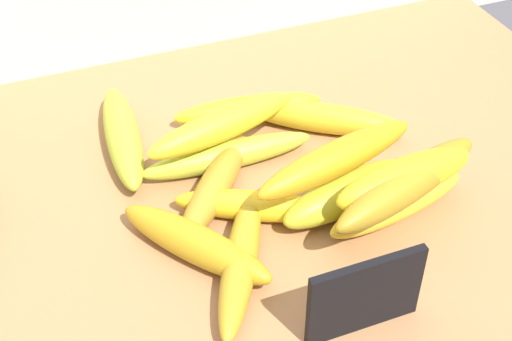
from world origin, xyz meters
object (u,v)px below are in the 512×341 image
banana_0 (248,109)px  banana_11 (408,183)px  banana_8 (195,243)px  banana_10 (405,178)px  banana_9 (397,203)px  chalkboard_sign (364,298)px  banana_3 (215,186)px  banana_12 (337,158)px  banana_6 (254,206)px  banana_4 (345,191)px  banana_7 (122,136)px  banana_13 (222,125)px  banana_1 (241,261)px  banana_2 (228,155)px  banana_5 (323,118)px

banana_0 → banana_11: banana_11 is taller
banana_8 → banana_10: size_ratio=1.09×
banana_9 → chalkboard_sign: bearing=-131.6°
chalkboard_sign → banana_11: bearing=45.3°
banana_3 → banana_8: banana_8 is taller
banana_12 → banana_6: bearing=173.2°
chalkboard_sign → banana_0: chalkboard_sign is taller
banana_4 → banana_7: bearing=137.3°
banana_4 → banana_13: (-9.49, 12.10, 2.88)cm
banana_7 → banana_10: 32.93cm
banana_1 → banana_13: (4.18, 16.95, 3.46)cm
banana_2 → banana_4: banana_4 is taller
banana_0 → banana_3: (-8.48, -12.08, 0.08)cm
banana_4 → banana_7: size_ratio=0.84×
banana_5 → banana_10: banana_10 is taller
banana_7 → banana_9: size_ratio=1.12×
banana_0 → banana_1: (-9.67, -23.18, -0.02)cm
banana_2 → banana_12: banana_12 is taller
chalkboard_sign → banana_1: (-7.90, 10.01, -2.23)cm
banana_0 → banana_12: bearing=-80.1°
banana_6 → banana_13: 10.77cm
banana_2 → banana_7: banana_7 is taller
banana_1 → banana_2: 16.23cm
banana_6 → banana_12: 9.93cm
banana_3 → banana_4: size_ratio=1.13×
banana_8 → banana_6: bearing=23.3°
banana_6 → banana_7: bearing=121.6°
banana_3 → banana_12: (11.53, -5.39, 4.51)cm
banana_6 → banana_7: 19.16cm
chalkboard_sign → banana_3: (-6.70, 21.10, -2.13)cm
banana_9 → banana_11: (0.05, -1.12, 3.74)cm
banana_3 → banana_7: 13.99cm
banana_0 → banana_4: 18.76cm
banana_8 → banana_13: bearing=60.3°
banana_6 → banana_3: bearing=122.7°
banana_6 → banana_9: 15.05cm
banana_0 → banana_9: bearing=-68.9°
banana_3 → banana_1: bearing=-96.1°
banana_8 → banana_9: bearing=-5.5°
banana_8 → banana_7: bearing=97.6°
banana_2 → banana_9: 19.76cm
banana_1 → banana_10: size_ratio=1.19×
banana_5 → banana_10: 17.30cm
banana_2 → banana_3: (-3.12, -4.55, 0.10)cm
banana_1 → banana_7: 23.84cm
chalkboard_sign → banana_13: bearing=97.9°
banana_3 → banana_10: banana_10 is taller
banana_0 → banana_1: bearing=-112.7°
banana_2 → banana_10: bearing=-46.6°
banana_3 → banana_4: bearing=-26.6°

